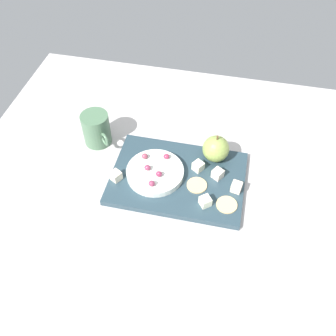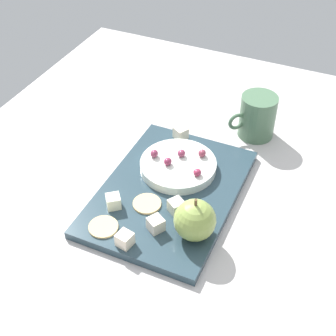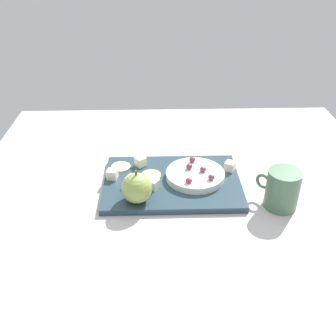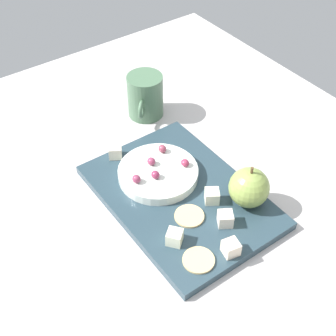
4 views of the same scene
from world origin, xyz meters
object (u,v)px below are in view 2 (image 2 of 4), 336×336
(platter, at_px, (169,192))
(grape_3, at_px, (202,153))
(grape_2, at_px, (154,154))
(cheese_cube_2, at_px, (113,201))
(cheese_cube_4, at_px, (181,133))
(cup, at_px, (257,116))
(serving_dish, at_px, (178,166))
(apple_whole, at_px, (195,220))
(cheese_cube_1, at_px, (125,239))
(cheese_cube_0, at_px, (156,224))
(cracker_0, at_px, (103,227))
(cheese_cube_3, at_px, (176,206))
(cracker_1, at_px, (147,204))
(grape_0, at_px, (197,172))
(grape_1, at_px, (181,153))
(grape_4, at_px, (168,162))

(platter, xyz_separation_m, grape_3, (-0.10, 0.03, 0.03))
(grape_2, bearing_deg, cheese_cube_2, -6.69)
(cheese_cube_4, bearing_deg, cup, 125.56)
(serving_dish, bearing_deg, cheese_cube_4, -159.71)
(serving_dish, height_order, apple_whole, apple_whole)
(cheese_cube_1, height_order, grape_3, grape_3)
(cheese_cube_0, height_order, cracker_0, cheese_cube_0)
(cheese_cube_1, height_order, cheese_cube_2, same)
(cheese_cube_2, bearing_deg, cheese_cube_1, 40.73)
(cheese_cube_3, relative_size, cracker_1, 0.48)
(cheese_cube_2, distance_m, grape_3, 0.21)
(serving_dish, relative_size, cheese_cube_1, 6.07)
(cheese_cube_3, relative_size, grape_0, 1.49)
(cheese_cube_1, relative_size, grape_3, 1.49)
(cracker_1, height_order, grape_2, grape_2)
(cheese_cube_0, xyz_separation_m, cheese_cube_1, (0.05, -0.03, 0.00))
(serving_dish, relative_size, cup, 1.56)
(serving_dish, xyz_separation_m, grape_2, (0.00, -0.05, 0.02))
(cheese_cube_2, height_order, grape_3, grape_3)
(serving_dish, distance_m, apple_whole, 0.18)
(platter, distance_m, serving_dish, 0.06)
(cheese_cube_4, bearing_deg, grape_2, -8.30)
(platter, xyz_separation_m, apple_whole, (0.09, 0.09, 0.04))
(cracker_1, xyz_separation_m, grape_3, (-0.15, 0.05, 0.02))
(cheese_cube_0, height_order, cheese_cube_4, same)
(cheese_cube_0, height_order, cheese_cube_3, same)
(cracker_1, height_order, grape_1, grape_1)
(serving_dish, height_order, cheese_cube_2, cheese_cube_2)
(cheese_cube_1, distance_m, cup, 0.42)
(cheese_cube_2, relative_size, grape_1, 1.49)
(cheese_cube_3, height_order, grape_0, grape_0)
(cheese_cube_2, relative_size, cracker_1, 0.48)
(cheese_cube_2, xyz_separation_m, grape_1, (-0.16, 0.07, 0.01))
(cheese_cube_0, xyz_separation_m, cheese_cube_4, (-0.26, -0.06, 0.00))
(cracker_0, relative_size, grape_0, 3.13)
(apple_whole, xyz_separation_m, cup, (-0.34, 0.01, -0.00))
(cracker_1, relative_size, grape_2, 3.13)
(serving_dish, bearing_deg, grape_1, -175.19)
(cheese_cube_0, distance_m, grape_0, 0.14)
(cheese_cube_1, bearing_deg, platter, 175.18)
(apple_whole, distance_m, cheese_cube_2, 0.16)
(cheese_cube_3, bearing_deg, serving_dish, -158.50)
(cheese_cube_1, distance_m, cracker_0, 0.06)
(serving_dish, bearing_deg, cheese_cube_3, 21.50)
(cracker_0, bearing_deg, cup, 157.81)
(grape_1, bearing_deg, cracker_1, -4.93)
(cheese_cube_4, relative_size, cracker_1, 0.48)
(grape_1, xyz_separation_m, grape_4, (0.03, -0.01, 0.00))
(grape_0, relative_size, grape_2, 1.00)
(apple_whole, xyz_separation_m, cracker_0, (0.05, -0.15, -0.03))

